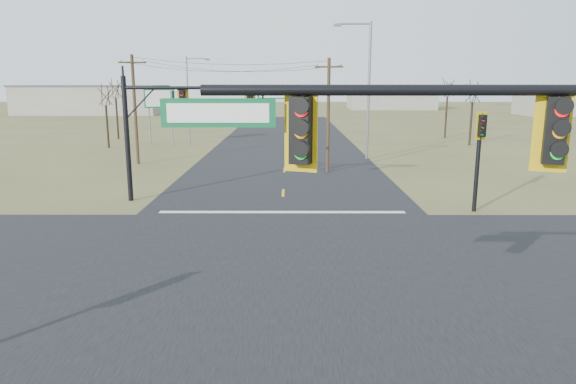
# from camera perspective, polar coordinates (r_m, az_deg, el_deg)

# --- Properties ---
(ground) EXTENTS (320.00, 320.00, 0.00)m
(ground) POSITION_cam_1_polar(r_m,az_deg,el_deg) (17.91, -1.01, -8.24)
(ground) COLOR olive
(ground) RESTS_ON ground
(road_ew) EXTENTS (160.00, 14.00, 0.02)m
(road_ew) POSITION_cam_1_polar(r_m,az_deg,el_deg) (17.91, -1.01, -8.21)
(road_ew) COLOR black
(road_ew) RESTS_ON ground
(road_ns) EXTENTS (14.00, 160.00, 0.02)m
(road_ns) POSITION_cam_1_polar(r_m,az_deg,el_deg) (17.91, -1.01, -8.21)
(road_ns) COLOR black
(road_ns) RESTS_ON ground
(stop_bar_far) EXTENTS (12.00, 0.40, 0.01)m
(stop_bar_far) POSITION_cam_1_polar(r_m,az_deg,el_deg) (25.07, -0.67, -2.24)
(stop_bar_far) COLOR silver
(stop_bar_far) RESTS_ON road_ns
(mast_arm_near) EXTENTS (10.33, 0.57, 6.69)m
(mast_arm_near) POSITION_cam_1_polar(r_m,az_deg,el_deg) (9.28, 28.09, 2.47)
(mast_arm_near) COLOR black
(mast_arm_near) RESTS_ON ground
(mast_arm_far) EXTENTS (8.83, 0.47, 6.56)m
(mast_arm_far) POSITION_cam_1_polar(r_m,az_deg,el_deg) (27.52, -11.36, 8.78)
(mast_arm_far) COLOR black
(mast_arm_far) RESTS_ON ground
(pedestal_signal_ne) EXTENTS (0.67, 0.59, 4.92)m
(pedestal_signal_ne) POSITION_cam_1_polar(r_m,az_deg,el_deg) (26.26, 20.57, 5.37)
(pedestal_signal_ne) COLOR black
(pedestal_signal_ne) RESTS_ON ground
(utility_pole_near) EXTENTS (1.92, 0.42, 7.88)m
(utility_pole_near) POSITION_cam_1_polar(r_m,az_deg,el_deg) (36.00, 4.49, 8.71)
(utility_pole_near) COLOR #422F1C
(utility_pole_near) RESTS_ON ground
(utility_pole_far) EXTENTS (2.03, 0.46, 8.33)m
(utility_pole_far) POSITION_cam_1_polar(r_m,az_deg,el_deg) (41.54, -16.65, 8.98)
(utility_pole_far) COLOR #422F1C
(utility_pole_far) RESTS_ON ground
(highway_sign) EXTENTS (2.84, 1.15, 5.65)m
(highway_sign) POSITION_cam_1_polar(r_m,az_deg,el_deg) (53.68, -14.05, 9.33)
(highway_sign) COLOR slate
(highway_sign) RESTS_ON ground
(streetlight_a) EXTENTS (3.05, 0.28, 10.98)m
(streetlight_a) POSITION_cam_1_polar(r_m,az_deg,el_deg) (42.79, 8.66, 11.83)
(streetlight_a) COLOR slate
(streetlight_a) RESTS_ON ground
(streetlight_c) EXTENTS (2.47, 0.35, 8.81)m
(streetlight_c) POSITION_cam_1_polar(r_m,az_deg,el_deg) (53.85, -10.87, 10.45)
(streetlight_c) COLOR slate
(streetlight_c) RESTS_ON ground
(bare_tree_a) EXTENTS (3.33, 3.33, 6.45)m
(bare_tree_a) POSITION_cam_1_polar(r_m,az_deg,el_deg) (53.02, -19.66, 10.14)
(bare_tree_a) COLOR black
(bare_tree_a) RESTS_ON ground
(bare_tree_b) EXTENTS (3.66, 3.66, 7.07)m
(bare_tree_b) POSITION_cam_1_polar(r_m,az_deg,el_deg) (60.99, -18.66, 10.88)
(bare_tree_b) COLOR black
(bare_tree_b) RESTS_ON ground
(bare_tree_c) EXTENTS (3.54, 3.54, 6.92)m
(bare_tree_c) POSITION_cam_1_polar(r_m,az_deg,el_deg) (55.30, 19.89, 10.50)
(bare_tree_c) COLOR black
(bare_tree_c) RESTS_ON ground
(bare_tree_d) EXTENTS (3.59, 3.59, 7.13)m
(bare_tree_d) POSITION_cam_1_polar(r_m,az_deg,el_deg) (62.02, 17.35, 11.05)
(bare_tree_d) COLOR black
(bare_tree_d) RESTS_ON ground
(warehouse_left) EXTENTS (28.00, 14.00, 5.50)m
(warehouse_left) POSITION_cam_1_polar(r_m,az_deg,el_deg) (114.22, -20.83, 9.50)
(warehouse_left) COLOR gray
(warehouse_left) RESTS_ON ground
(warehouse_mid) EXTENTS (20.00, 12.00, 5.00)m
(warehouse_mid) POSITION_cam_1_polar(r_m,az_deg,el_deg) (129.22, 11.33, 10.13)
(warehouse_mid) COLOR gray
(warehouse_mid) RESTS_ON ground
(warehouse_right) EXTENTS (18.00, 10.00, 4.50)m
(warehouse_right) POSITION_cam_1_polar(r_m,az_deg,el_deg) (115.60, 28.72, 8.59)
(warehouse_right) COLOR gray
(warehouse_right) RESTS_ON ground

